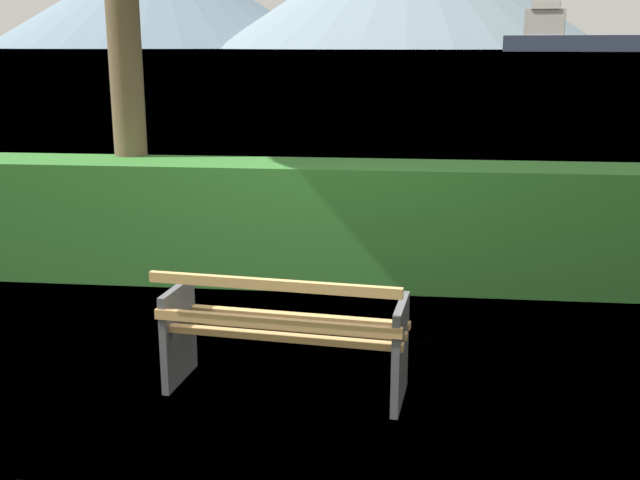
# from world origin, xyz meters

# --- Properties ---
(ground_plane) EXTENTS (1400.00, 1400.00, 0.00)m
(ground_plane) POSITION_xyz_m (0.00, 0.00, 0.00)
(ground_plane) COLOR #567A38
(water_surface) EXTENTS (620.00, 620.00, 0.00)m
(water_surface) POSITION_xyz_m (0.00, 306.79, 0.00)
(water_surface) COLOR slate
(water_surface) RESTS_ON ground_plane
(park_bench) EXTENTS (1.65, 0.74, 0.87)m
(park_bench) POSITION_xyz_m (-0.01, -0.06, 0.42)
(park_bench) COLOR tan
(park_bench) RESTS_ON ground_plane
(hedge_row) EXTENTS (10.64, 0.76, 1.16)m
(hedge_row) POSITION_xyz_m (0.00, 2.47, 0.58)
(hedge_row) COLOR #2D6B28
(hedge_row) RESTS_ON ground_plane
(cargo_ship_large) EXTENTS (78.33, 27.30, 17.64)m
(cargo_ship_large) POSITION_xyz_m (68.56, 287.04, 4.93)
(cargo_ship_large) COLOR #2D384C
(cargo_ship_large) RESTS_ON water_surface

